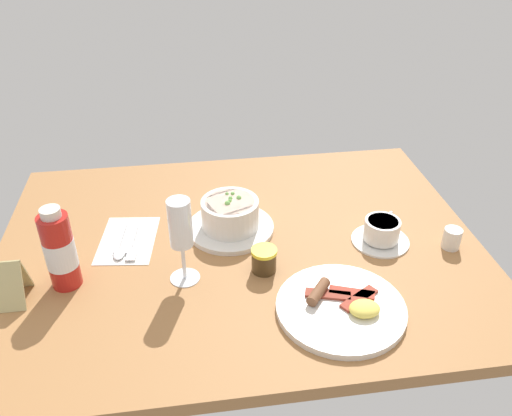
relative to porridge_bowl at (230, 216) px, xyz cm
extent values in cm
cube|color=#9E6B3D|center=(-1.63, 5.74, -5.41)|extent=(110.00, 84.00, 3.00)
cylinder|color=silver|center=(0.00, 0.00, -3.31)|extent=(20.61, 20.61, 1.20)
cylinder|color=silver|center=(0.00, 0.00, 0.73)|extent=(13.53, 13.53, 6.89)
cylinder|color=beige|center=(0.00, 0.00, 3.38)|extent=(11.64, 11.64, 1.60)
sphere|color=#73B057|center=(0.64, 0.98, 4.28)|extent=(1.30, 1.30, 1.30)
sphere|color=#73B057|center=(-0.30, -1.10, 4.28)|extent=(1.00, 1.00, 1.00)
sphere|color=#73B057|center=(-0.05, -0.02, 4.28)|extent=(0.90, 0.90, 0.90)
sphere|color=#73B057|center=(0.32, -3.24, 4.28)|extent=(0.82, 0.82, 0.82)
sphere|color=#73B057|center=(-2.26, -1.02, 4.28)|extent=(1.17, 1.17, 1.17)
sphere|color=#73B057|center=(-1.01, -3.09, 4.28)|extent=(0.96, 0.96, 0.96)
cube|color=silver|center=(24.11, 0.76, -3.76)|extent=(14.71, 20.06, 0.30)
cube|color=silver|center=(22.91, -0.24, -3.36)|extent=(2.92, 14.04, 0.50)
cube|color=silver|center=(22.91, 7.56, -3.36)|extent=(2.63, 3.84, 0.40)
cube|color=silver|center=(25.71, -0.24, -3.36)|extent=(2.60, 13.02, 0.50)
ellipsoid|color=silver|center=(25.71, 6.76, -3.31)|extent=(2.40, 4.00, 0.60)
cylinder|color=silver|center=(-33.84, 9.63, -3.46)|extent=(13.28, 13.28, 0.90)
cylinder|color=silver|center=(-33.84, 9.63, -0.56)|extent=(8.09, 8.09, 4.91)
cylinder|color=#41210F|center=(-33.84, 9.63, 1.39)|extent=(6.88, 6.88, 1.00)
torus|color=silver|center=(-37.06, 5.74, -0.31)|extent=(2.91, 3.28, 3.60)
cylinder|color=silver|center=(-48.92, 13.94, -1.48)|extent=(4.04, 4.04, 4.87)
cone|color=silver|center=(-48.96, 15.76, 0.37)|extent=(1.45, 2.07, 2.23)
cylinder|color=white|center=(11.34, 16.24, -3.71)|extent=(6.34, 6.34, 0.40)
cylinder|color=white|center=(11.34, 16.24, 0.72)|extent=(0.80, 0.80, 8.46)
cylinder|color=white|center=(11.34, 16.24, 10.14)|extent=(4.73, 4.73, 10.38)
cylinder|color=#E8EDC9|center=(11.34, 16.24, 8.59)|extent=(3.88, 3.88, 6.23)
cylinder|color=#402F19|center=(-5.54, 15.98, -1.56)|extent=(5.28, 5.28, 4.70)
cylinder|color=yellow|center=(-5.54, 15.98, 1.19)|extent=(5.54, 5.54, 0.80)
cylinder|color=#B21E19|center=(35.59, 14.41, 4.43)|extent=(6.08, 6.08, 16.67)
cylinder|color=white|center=(35.59, 14.41, 4.09)|extent=(6.20, 6.20, 6.34)
cylinder|color=silver|center=(35.59, 14.41, 13.67)|extent=(3.95, 3.95, 1.81)
cylinder|color=silver|center=(-18.44, 30.43, -3.21)|extent=(25.35, 25.35, 1.40)
cube|color=#A73828|center=(-21.44, 27.57, -2.21)|extent=(9.27, 5.42, 0.60)
cube|color=brown|center=(-16.59, 27.36, -2.21)|extent=(9.31, 4.89, 0.60)
cube|color=#963828|center=(-22.37, 29.37, -2.21)|extent=(8.87, 6.88, 0.60)
cylinder|color=brown|center=(-14.64, 27.26, -1.31)|extent=(6.00, 6.90, 2.20)
ellipsoid|color=#F2D859|center=(-22.24, 32.97, -1.51)|extent=(6.00, 4.80, 2.40)
cube|color=tan|center=(45.01, 19.67, 0.81)|extent=(5.33, 4.15, 9.58)
cube|color=tan|center=(45.01, 15.89, 0.81)|extent=(5.33, 4.15, 9.58)
camera|label=1|loc=(8.77, 103.14, 68.77)|focal=37.02mm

